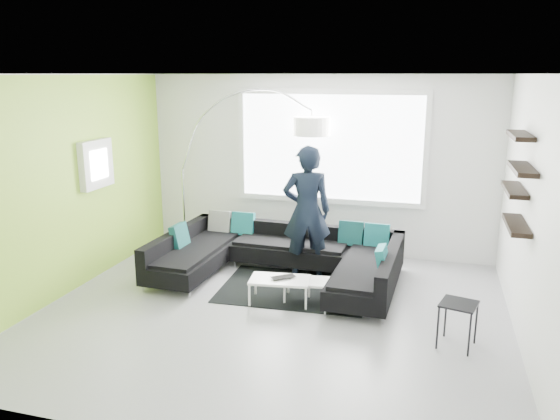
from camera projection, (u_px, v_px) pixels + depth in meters
The scene contains 9 objects.
ground at pixel (272, 313), 6.57m from camera, with size 5.50×5.50×0.00m, color gray.
room_shell at pixel (280, 162), 6.32m from camera, with size 5.54×5.04×2.82m.
sectional_sofa at pixel (278, 260), 7.52m from camera, with size 3.31×2.12×0.70m.
rug at pixel (294, 288), 7.31m from camera, with size 1.93×1.40×0.01m, color black.
coffee_table at pixel (294, 289), 6.88m from camera, with size 0.96×0.56×0.31m, color white.
arc_lamp at pixel (182, 169), 8.83m from camera, with size 2.38×0.58×2.59m, color white, non-canonical shape.
side_table at pixel (457, 325), 5.72m from camera, with size 0.36×0.36×0.49m, color black.
person at pixel (307, 211), 7.64m from camera, with size 0.78×0.63×1.86m, color black.
laptop at pixel (285, 279), 6.78m from camera, with size 0.36×0.35×0.02m, color black.
Camera 1 is at (1.75, -5.82, 2.80)m, focal length 35.00 mm.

